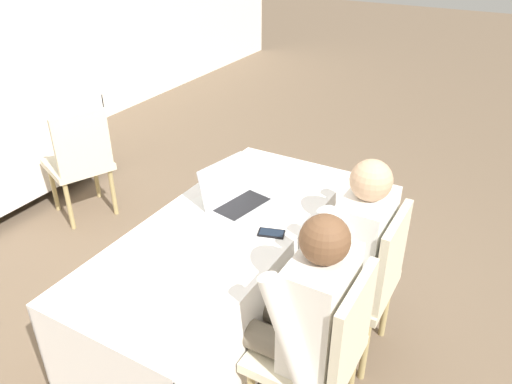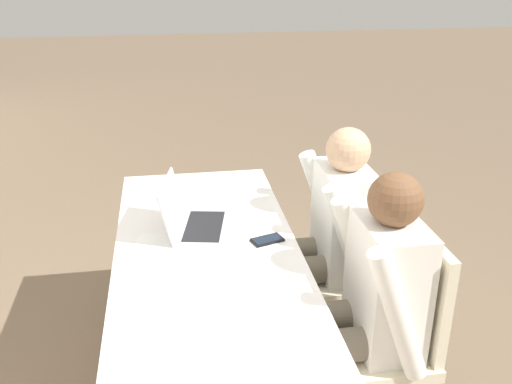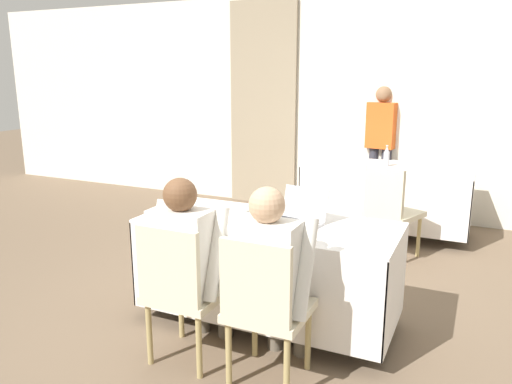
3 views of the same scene
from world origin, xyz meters
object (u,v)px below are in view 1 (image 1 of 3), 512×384
object	(u,v)px
chair_near_left	(322,349)
laptop	(237,198)
cell_phone	(271,233)
chair_near_right	(364,278)
person_checkered_shirt	(302,313)
person_white_shirt	(348,247)
chair_far_spare	(80,160)

from	to	relation	value
chair_near_left	laptop	bearing A→B (deg)	-123.57
cell_phone	chair_near_right	xyz separation A→B (m)	(0.22, -0.43, -0.26)
chair_near_left	chair_near_right	bearing A→B (deg)	-180.00
laptop	chair_near_left	xyz separation A→B (m)	(-0.48, -0.72, -0.30)
laptop	person_checkered_shirt	world-z (taller)	person_checkered_shirt
person_checkered_shirt	person_white_shirt	bearing A→B (deg)	-180.00
cell_phone	chair_near_left	bearing A→B (deg)	-145.26
laptop	chair_far_spare	xyz separation A→B (m)	(0.35, 1.62, -0.30)
chair_near_left	chair_far_spare	bearing A→B (deg)	-109.40
chair_far_spare	person_white_shirt	bearing A→B (deg)	105.49
cell_phone	chair_near_right	world-z (taller)	chair_near_right
chair_near_right	person_white_shirt	bearing A→B (deg)	-90.00
chair_near_right	cell_phone	bearing A→B (deg)	-62.90
chair_near_right	person_checkered_shirt	xyz separation A→B (m)	(-0.55, 0.10, 0.16)
person_checkered_shirt	chair_near_right	bearing A→B (deg)	169.30
laptop	chair_near_left	distance (m)	0.91
chair_near_right	chair_far_spare	distance (m)	2.35
cell_phone	person_white_shirt	size ratio (longest dim) A/B	0.13
laptop	chair_far_spare	bearing A→B (deg)	88.96
laptop	chair_near_left	bearing A→B (deg)	-112.53
cell_phone	chair_near_right	size ratio (longest dim) A/B	0.16
cell_phone	person_checkered_shirt	distance (m)	0.47
laptop	person_checkered_shirt	size ratio (longest dim) A/B	0.33
chair_near_left	chair_far_spare	distance (m)	2.48
laptop	person_checkered_shirt	distance (m)	0.79
chair_near_left	person_white_shirt	world-z (taller)	person_white_shirt
chair_near_left	person_white_shirt	size ratio (longest dim) A/B	0.78
cell_phone	person_checkered_shirt	world-z (taller)	person_checkered_shirt
laptop	cell_phone	size ratio (longest dim) A/B	2.62
person_checkered_shirt	person_white_shirt	distance (m)	0.55
laptop	chair_near_right	bearing A→B (deg)	-73.38
cell_phone	person_white_shirt	distance (m)	0.40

